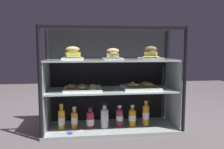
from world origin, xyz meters
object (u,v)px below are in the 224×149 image
object	(u,v)px
plated_roll_sandwich_near_right_corner	(73,55)
open_sandwich_tray_right_of_center	(141,86)
juice_bottle_front_right_end	(75,120)
juice_bottle_back_right	(146,115)
plated_roll_sandwich_left_of_center	(113,55)
juice_bottle_back_left	(62,119)
juice_bottle_front_middle	(132,118)
plated_roll_sandwich_center	(151,55)
juice_bottle_front_second	(120,118)
juice_bottle_front_fourth	(105,118)
kitchen_scissors	(72,133)
open_sandwich_tray_left_of_center	(83,88)
juice_bottle_back_center	(90,120)

from	to	relation	value
plated_roll_sandwich_near_right_corner	open_sandwich_tray_right_of_center	world-z (taller)	plated_roll_sandwich_near_right_corner
juice_bottle_front_right_end	juice_bottle_back_right	world-z (taller)	juice_bottle_back_right
plated_roll_sandwich_left_of_center	juice_bottle_back_left	distance (m)	0.74
juice_bottle_front_middle	juice_bottle_back_right	size ratio (longest dim) A/B	0.85
plated_roll_sandwich_center	juice_bottle_front_second	xyz separation A→B (m)	(-0.29, 0.01, -0.58)
juice_bottle_front_right_end	juice_bottle_front_middle	distance (m)	0.53
juice_bottle_front_right_end	juice_bottle_front_fourth	xyz separation A→B (m)	(0.27, -0.01, 0.01)
juice_bottle_front_right_end	kitchen_scissors	bearing A→B (deg)	-101.15
open_sandwich_tray_left_of_center	kitchen_scissors	distance (m)	0.41
plated_roll_sandwich_left_of_center	juice_bottle_back_left	size ratio (longest dim) A/B	0.79
plated_roll_sandwich_left_of_center	juice_bottle_front_right_end	world-z (taller)	plated_roll_sandwich_left_of_center
juice_bottle_front_second	juice_bottle_front_middle	world-z (taller)	juice_bottle_front_middle
plated_roll_sandwich_center	open_sandwich_tray_right_of_center	bearing A→B (deg)	154.36
juice_bottle_front_fourth	juice_bottle_front_middle	bearing A→B (deg)	2.57
open_sandwich_tray_right_of_center	juice_bottle_back_right	xyz separation A→B (m)	(0.05, -0.03, -0.27)
juice_bottle_back_right	open_sandwich_tray_left_of_center	bearing A→B (deg)	176.11
juice_bottle_back_left	juice_bottle_back_center	bearing A→B (deg)	-0.74
plated_roll_sandwich_left_of_center	open_sandwich_tray_left_of_center	bearing A→B (deg)	175.53
juice_bottle_front_fourth	juice_bottle_back_center	bearing A→B (deg)	174.02
plated_roll_sandwich_near_right_corner	plated_roll_sandwich_left_of_center	world-z (taller)	plated_roll_sandwich_near_right_corner
juice_bottle_front_second	kitchen_scissors	distance (m)	0.46
plated_roll_sandwich_near_right_corner	juice_bottle_front_second	size ratio (longest dim) A/B	0.98
juice_bottle_front_fourth	juice_bottle_front_second	distance (m)	0.14
juice_bottle_back_left	kitchen_scissors	bearing A→B (deg)	-51.18
juice_bottle_back_left	juice_bottle_front_second	size ratio (longest dim) A/B	1.16
juice_bottle_front_right_end	juice_bottle_back_right	bearing A→B (deg)	0.26
juice_bottle_front_middle	kitchen_scissors	size ratio (longest dim) A/B	1.30
plated_roll_sandwich_near_right_corner	kitchen_scissors	size ratio (longest dim) A/B	1.25
open_sandwich_tray_right_of_center	plated_roll_sandwich_left_of_center	bearing A→B (deg)	-176.91
kitchen_scissors	juice_bottle_back_center	bearing A→B (deg)	34.02
plated_roll_sandwich_left_of_center	juice_bottle_front_middle	xyz separation A→B (m)	(0.18, -0.02, -0.58)
open_sandwich_tray_right_of_center	juice_bottle_front_second	size ratio (longest dim) A/B	1.74
plated_roll_sandwich_left_of_center	juice_bottle_back_center	distance (m)	0.62
plated_roll_sandwich_near_right_corner	juice_bottle_back_left	world-z (taller)	plated_roll_sandwich_near_right_corner
juice_bottle_back_center	juice_bottle_back_right	world-z (taller)	juice_bottle_back_right
juice_bottle_front_right_end	plated_roll_sandwich_near_right_corner	bearing A→B (deg)	97.15
plated_roll_sandwich_center	kitchen_scissors	world-z (taller)	plated_roll_sandwich_center
plated_roll_sandwich_center	juice_bottle_back_left	size ratio (longest dim) A/B	0.88
open_sandwich_tray_left_of_center	juice_bottle_front_fourth	xyz separation A→B (m)	(0.20, -0.06, -0.28)
juice_bottle_back_center	juice_bottle_front_middle	size ratio (longest dim) A/B	0.96
open_sandwich_tray_left_of_center	juice_bottle_front_right_end	distance (m)	0.30
plated_roll_sandwich_left_of_center	kitchen_scissors	size ratio (longest dim) A/B	1.16
plated_roll_sandwich_near_right_corner	juice_bottle_back_left	distance (m)	0.59
plated_roll_sandwich_left_of_center	juice_bottle_front_second	distance (m)	0.58
plated_roll_sandwich_center	juice_bottle_front_right_end	world-z (taller)	plated_roll_sandwich_center
open_sandwich_tray_left_of_center	open_sandwich_tray_right_of_center	xyz separation A→B (m)	(0.54, -0.01, 0.00)
kitchen_scissors	open_sandwich_tray_right_of_center	bearing A→B (deg)	12.99
open_sandwich_tray_right_of_center	kitchen_scissors	world-z (taller)	open_sandwich_tray_right_of_center
juice_bottle_back_left	juice_bottle_front_right_end	size ratio (longest dim) A/B	1.14
juice_bottle_front_second	kitchen_scissors	size ratio (longest dim) A/B	1.28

